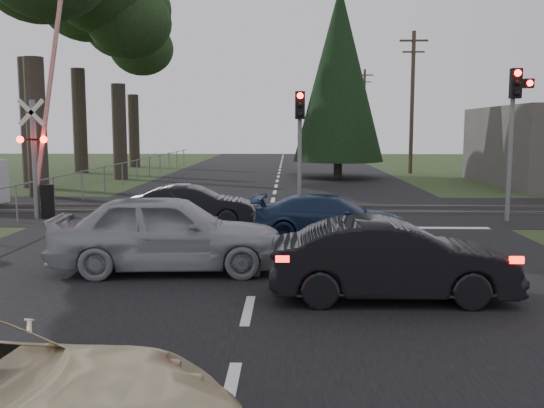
{
  "coord_description": "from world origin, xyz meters",
  "views": [
    {
      "loc": [
        0.65,
        -9.39,
        2.9
      ],
      "look_at": [
        0.29,
        3.4,
        1.3
      ],
      "focal_mm": 40.0,
      "sensor_mm": 36.0,
      "label": 1
    }
  ],
  "objects_px": {
    "crossing_signal": "(41,155)",
    "traffic_signal_right": "(515,115)",
    "utility_pole_mid": "(412,100)",
    "dark_hatchback": "(391,260)",
    "blue_sedan": "(330,218)",
    "silver_car": "(168,232)",
    "dark_car_far": "(192,206)",
    "traffic_signal_center": "(300,131)",
    "utility_pole_far": "(364,111)"
  },
  "relations": [
    {
      "from": "crossing_signal",
      "to": "traffic_signal_right",
      "type": "height_order",
      "value": "crossing_signal"
    },
    {
      "from": "utility_pole_mid",
      "to": "dark_hatchback",
      "type": "bearing_deg",
      "value": -101.79
    },
    {
      "from": "blue_sedan",
      "to": "utility_pole_mid",
      "type": "bearing_deg",
      "value": -11.19
    },
    {
      "from": "utility_pole_mid",
      "to": "blue_sedan",
      "type": "height_order",
      "value": "utility_pole_mid"
    },
    {
      "from": "utility_pole_mid",
      "to": "silver_car",
      "type": "xyz_separation_m",
      "value": [
        -10.31,
        -27.31,
        -3.93
      ]
    },
    {
      "from": "dark_car_far",
      "to": "utility_pole_mid",
      "type": "bearing_deg",
      "value": -30.13
    },
    {
      "from": "dark_hatchback",
      "to": "silver_car",
      "type": "distance_m",
      "value": 4.64
    },
    {
      "from": "traffic_signal_center",
      "to": "silver_car",
      "type": "height_order",
      "value": "traffic_signal_center"
    },
    {
      "from": "utility_pole_mid",
      "to": "dark_car_far",
      "type": "relative_size",
      "value": 2.43
    },
    {
      "from": "traffic_signal_right",
      "to": "blue_sedan",
      "type": "height_order",
      "value": "traffic_signal_right"
    },
    {
      "from": "blue_sedan",
      "to": "dark_car_far",
      "type": "relative_size",
      "value": 1.09
    },
    {
      "from": "utility_pole_far",
      "to": "silver_car",
      "type": "height_order",
      "value": "utility_pole_far"
    },
    {
      "from": "crossing_signal",
      "to": "traffic_signal_center",
      "type": "bearing_deg",
      "value": 6.15
    },
    {
      "from": "utility_pole_mid",
      "to": "crossing_signal",
      "type": "bearing_deg",
      "value": -127.97
    },
    {
      "from": "traffic_signal_center",
      "to": "dark_hatchback",
      "type": "relative_size",
      "value": 1.0
    },
    {
      "from": "crossing_signal",
      "to": "dark_car_far",
      "type": "distance_m",
      "value": 5.43
    },
    {
      "from": "utility_pole_far",
      "to": "dark_hatchback",
      "type": "bearing_deg",
      "value": -96.42
    },
    {
      "from": "traffic_signal_center",
      "to": "dark_hatchback",
      "type": "distance_m",
      "value": 10.27
    },
    {
      "from": "crossing_signal",
      "to": "silver_car",
      "type": "xyz_separation_m",
      "value": [
        5.47,
        -7.09,
        -1.26
      ]
    },
    {
      "from": "silver_car",
      "to": "traffic_signal_right",
      "type": "bearing_deg",
      "value": -57.74
    },
    {
      "from": "crossing_signal",
      "to": "dark_car_far",
      "type": "xyz_separation_m",
      "value": [
        5.04,
        -1.41,
        -1.45
      ]
    },
    {
      "from": "silver_car",
      "to": "traffic_signal_center",
      "type": "bearing_deg",
      "value": -23.06
    },
    {
      "from": "traffic_signal_right",
      "to": "dark_car_far",
      "type": "distance_m",
      "value": 10.2
    },
    {
      "from": "traffic_signal_center",
      "to": "dark_car_far",
      "type": "bearing_deg",
      "value": -144.55
    },
    {
      "from": "traffic_signal_right",
      "to": "traffic_signal_center",
      "type": "height_order",
      "value": "traffic_signal_right"
    },
    {
      "from": "blue_sedan",
      "to": "crossing_signal",
      "type": "bearing_deg",
      "value": 73.41
    },
    {
      "from": "silver_car",
      "to": "dark_hatchback",
      "type": "bearing_deg",
      "value": -118.79
    },
    {
      "from": "blue_sedan",
      "to": "traffic_signal_center",
      "type": "bearing_deg",
      "value": 14.14
    },
    {
      "from": "traffic_signal_center",
      "to": "blue_sedan",
      "type": "xyz_separation_m",
      "value": [
        0.73,
        -4.41,
        -2.22
      ]
    },
    {
      "from": "traffic_signal_center",
      "to": "utility_pole_mid",
      "type": "bearing_deg",
      "value": 68.79
    },
    {
      "from": "traffic_signal_right",
      "to": "utility_pole_far",
      "type": "xyz_separation_m",
      "value": [
        0.95,
        45.53,
        1.41
      ]
    },
    {
      "from": "traffic_signal_right",
      "to": "dark_car_far",
      "type": "height_order",
      "value": "traffic_signal_right"
    },
    {
      "from": "traffic_signal_right",
      "to": "silver_car",
      "type": "distance_m",
      "value": 11.83
    },
    {
      "from": "utility_pole_far",
      "to": "dark_car_far",
      "type": "xyz_separation_m",
      "value": [
        -10.73,
        -46.62,
        -4.12
      ]
    },
    {
      "from": "traffic_signal_right",
      "to": "traffic_signal_center",
      "type": "distance_m",
      "value": 6.68
    },
    {
      "from": "dark_hatchback",
      "to": "dark_car_far",
      "type": "bearing_deg",
      "value": 30.58
    },
    {
      "from": "traffic_signal_center",
      "to": "crossing_signal",
      "type": "bearing_deg",
      "value": -173.85
    },
    {
      "from": "dark_hatchback",
      "to": "dark_car_far",
      "type": "height_order",
      "value": "dark_hatchback"
    },
    {
      "from": "crossing_signal",
      "to": "utility_pole_mid",
      "type": "relative_size",
      "value": 0.77
    },
    {
      "from": "crossing_signal",
      "to": "blue_sedan",
      "type": "bearing_deg",
      "value": -21.33
    },
    {
      "from": "dark_hatchback",
      "to": "dark_car_far",
      "type": "distance_m",
      "value": 8.94
    },
    {
      "from": "traffic_signal_right",
      "to": "utility_pole_far",
      "type": "height_order",
      "value": "utility_pole_far"
    },
    {
      "from": "traffic_signal_center",
      "to": "utility_pole_far",
      "type": "height_order",
      "value": "utility_pole_far"
    },
    {
      "from": "traffic_signal_right",
      "to": "dark_hatchback",
      "type": "distance_m",
      "value": 10.49
    },
    {
      "from": "traffic_signal_right",
      "to": "utility_pole_far",
      "type": "relative_size",
      "value": 0.52
    },
    {
      "from": "crossing_signal",
      "to": "blue_sedan",
      "type": "height_order",
      "value": "crossing_signal"
    },
    {
      "from": "traffic_signal_center",
      "to": "utility_pole_mid",
      "type": "relative_size",
      "value": 0.46
    },
    {
      "from": "utility_pole_mid",
      "to": "utility_pole_far",
      "type": "bearing_deg",
      "value": 90.0
    },
    {
      "from": "traffic_signal_right",
      "to": "utility_pole_mid",
      "type": "distance_m",
      "value": 20.6
    },
    {
      "from": "traffic_signal_right",
      "to": "silver_car",
      "type": "xyz_separation_m",
      "value": [
        -9.36,
        -6.78,
        -2.52
      ]
    }
  ]
}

